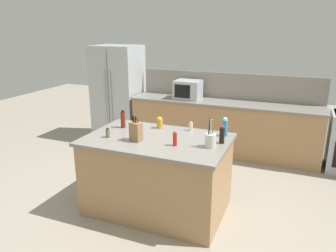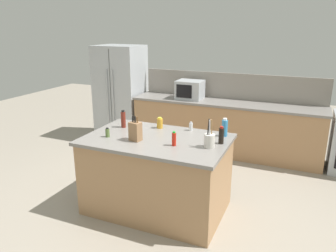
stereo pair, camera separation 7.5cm
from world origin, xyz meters
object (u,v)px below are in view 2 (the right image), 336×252
knife_block (135,131)px  honey_jar (160,123)px  hot_sauce_bottle (174,139)px  salt_shaker (191,126)px  refrigerator (121,93)px  spice_jar_oregano (108,133)px  vinegar_bottle (123,119)px  microwave (190,90)px  soy_sauce_bottle (221,136)px  dish_soap_bottle (225,128)px  utensil_crock (209,140)px

knife_block → honey_jar: (0.06, 0.55, -0.05)m
hot_sauce_bottle → salt_shaker: hot_sauce_bottle is taller
refrigerator → spice_jar_oregano: bearing=-62.0°
salt_shaker → refrigerator: bearing=139.6°
refrigerator → vinegar_bottle: bearing=-57.9°
microwave → soy_sauce_bottle: (1.12, -2.08, -0.07)m
vinegar_bottle → soy_sauce_bottle: (1.33, -0.10, -0.01)m
knife_block → microwave: bearing=105.7°
refrigerator → honey_jar: refrigerator is taller
vinegar_bottle → spice_jar_oregano: bearing=-86.8°
honey_jar → soy_sauce_bottle: bearing=-16.2°
microwave → dish_soap_bottle: bearing=-58.9°
refrigerator → spice_jar_oregano: (1.30, -2.44, 0.07)m
vinegar_bottle → soy_sauce_bottle: bearing=-4.1°
honey_jar → hot_sauce_bottle: size_ratio=0.87×
knife_block → vinegar_bottle: 0.55m
microwave → spice_jar_oregano: 2.40m
vinegar_bottle → soy_sauce_bottle: size_ratio=1.14×
microwave → dish_soap_bottle: 2.11m
microwave → salt_shaker: microwave is taller
utensil_crock → spice_jar_oregano: size_ratio=2.81×
knife_block → spice_jar_oregano: (-0.37, -0.02, -0.06)m
dish_soap_bottle → refrigerator: bearing=144.2°
refrigerator → salt_shaker: size_ratio=16.37×
vinegar_bottle → soy_sauce_bottle: 1.33m
utensil_crock → hot_sauce_bottle: 0.39m
knife_block → soy_sauce_bottle: 0.98m
hot_sauce_bottle → dish_soap_bottle: size_ratio=0.73×
utensil_crock → salt_shaker: bearing=128.4°
honey_jar → dish_soap_bottle: dish_soap_bottle is taller
hot_sauce_bottle → soy_sauce_bottle: (0.46, 0.27, 0.02)m
spice_jar_oregano → hot_sauce_bottle: size_ratio=0.69×
salt_shaker → honey_jar: bearing=-171.0°
honey_jar → dish_soap_bottle: size_ratio=0.64×
honey_jar → soy_sauce_bottle: soy_sauce_bottle is taller
honey_jar → refrigerator: bearing=132.7°
knife_block → spice_jar_oregano: bearing=-165.4°
spice_jar_oregano → dish_soap_bottle: 1.40m
utensil_crock → honey_jar: bearing=151.8°
utensil_crock → dish_soap_bottle: bearing=82.4°
honey_jar → knife_block: bearing=-96.1°
refrigerator → soy_sauce_bottle: bearing=-39.3°
utensil_crock → vinegar_bottle: bearing=167.9°
honey_jar → dish_soap_bottle: bearing=1.1°
refrigerator → honey_jar: size_ratio=12.99×
utensil_crock → soy_sauce_bottle: utensil_crock is taller
dish_soap_bottle → salt_shaker: size_ratio=1.98×
microwave → spice_jar_oregano: bearing=-94.5°
utensil_crock → soy_sauce_bottle: 0.19m
microwave → refrigerator: bearing=178.0°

